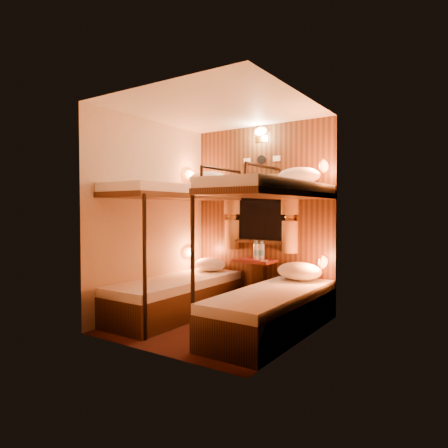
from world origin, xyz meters
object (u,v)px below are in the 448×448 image
Objects in this scene: bunk_right at (273,280)px; bottle_right at (262,252)px; table at (255,277)px; bottle_left at (256,252)px; bunk_left at (177,270)px.

bunk_right reaches higher than bottle_right.
bottle_right is (0.09, 0.02, 0.34)m from table.
bottle_right is at bearing 124.91° from bunk_right.
bottle_left is 0.08m from bottle_right.
bunk_right is 7.96× the size of bottle_right.
table is at bearing 50.33° from bunk_left.
bottle_left is at bearing -48.88° from table.
bottle_right is (-0.56, 0.80, 0.19)m from bunk_right.
bunk_right reaches higher than bottle_left.
bottle_left is at bearing 129.58° from bunk_right.
table is (-0.65, 0.78, -0.14)m from bunk_right.
bunk_right is at bearing 0.00° from bunk_left.
bunk_right is 1.02m from table.
bottle_right is at bearing 54.83° from bottle_left.
bottle_right is (0.73, 0.80, 0.19)m from bunk_left.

